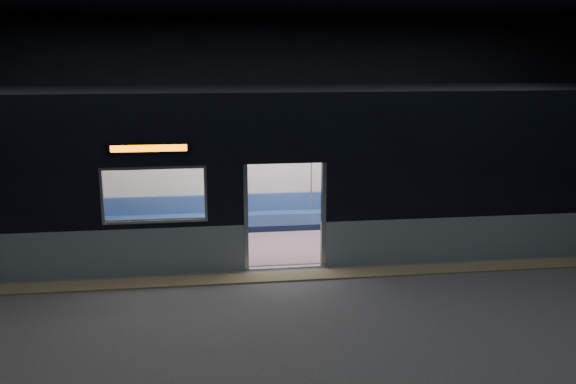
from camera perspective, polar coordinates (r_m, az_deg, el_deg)
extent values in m
cube|color=#47494C|center=(10.86, 0.45, -8.99)|extent=(24.00, 14.00, 0.01)
cube|color=black|center=(17.09, -2.89, 7.61)|extent=(24.00, 0.04, 5.00)
cube|color=black|center=(3.66, 16.60, -12.17)|extent=(24.00, 0.04, 5.00)
cube|color=#8C7F59|center=(11.36, 0.05, -7.88)|extent=(22.80, 0.50, 0.03)
cube|color=gray|center=(12.10, -23.83, -5.53)|extent=(8.30, 0.12, 0.90)
cube|color=gray|center=(13.20, 21.13, -3.82)|extent=(8.30, 0.12, 0.90)
cube|color=black|center=(11.73, -24.53, 1.93)|extent=(8.30, 0.12, 2.30)
cube|color=black|center=(12.86, 21.69, 3.04)|extent=(8.30, 0.12, 2.30)
cube|color=black|center=(11.23, -0.30, 5.62)|extent=(1.40, 0.12, 1.15)
cube|color=#B7BABC|center=(11.46, -3.97, -2.42)|extent=(0.08, 0.14, 2.05)
cube|color=#B7BABC|center=(11.65, 3.32, -2.16)|extent=(0.08, 0.14, 2.05)
cube|color=black|center=(11.13, -12.88, 4.02)|extent=(1.50, 0.04, 0.18)
cube|color=#FF6A00|center=(11.12, -12.89, 4.01)|extent=(1.34, 0.03, 0.12)
cube|color=#BAB4AA|center=(14.21, -1.80, 2.93)|extent=(18.00, 0.12, 3.20)
cube|color=black|center=(12.59, -1.16, 9.36)|extent=(18.00, 3.00, 0.15)
cube|color=gray|center=(13.19, -1.10, -4.91)|extent=(17.76, 2.76, 0.04)
cube|color=#BAB4AA|center=(12.68, -1.14, 5.18)|extent=(17.76, 2.76, 0.10)
cube|color=#2E4985|center=(14.19, -1.63, -2.69)|extent=(11.00, 0.48, 0.41)
cube|color=#2E4985|center=(14.27, -1.72, -0.92)|extent=(11.00, 0.10, 0.40)
cube|color=#735459|center=(12.14, -16.23, -5.88)|extent=(4.40, 0.48, 0.41)
cube|color=#735459|center=(12.90, 14.24, -4.66)|extent=(4.40, 0.48, 0.41)
cylinder|color=silver|center=(11.72, -5.10, -1.37)|extent=(0.04, 0.04, 2.26)
cylinder|color=silver|center=(13.92, -5.55, 0.87)|extent=(0.04, 0.04, 2.26)
cylinder|color=silver|center=(11.95, 4.04, -1.08)|extent=(0.04, 0.04, 2.26)
cylinder|color=silver|center=(14.11, 2.18, 1.08)|extent=(0.04, 0.04, 2.26)
cylinder|color=silver|center=(13.80, -1.65, 4.11)|extent=(11.00, 0.03, 0.03)
cube|color=black|center=(14.18, 5.71, -1.54)|extent=(0.19, 0.51, 0.18)
cube|color=black|center=(14.23, 6.61, -1.50)|extent=(0.19, 0.51, 0.18)
cylinder|color=black|center=(14.03, 5.90, -2.89)|extent=(0.12, 0.12, 0.43)
cylinder|color=black|center=(14.09, 6.81, -2.85)|extent=(0.12, 0.12, 0.43)
cube|color=#C46170|center=(14.40, 5.96, -1.23)|extent=(0.44, 0.24, 0.22)
cylinder|color=#C46170|center=(14.35, 5.96, 0.29)|extent=(0.47, 0.47, 0.57)
sphere|color=tan|center=(14.25, 6.02, 1.86)|extent=(0.23, 0.23, 0.23)
sphere|color=black|center=(14.28, 5.98, 2.07)|extent=(0.24, 0.24, 0.24)
cube|color=black|center=(14.08, 6.08, -0.97)|extent=(0.32, 0.28, 0.15)
cube|color=white|center=(14.60, 7.85, 2.50)|extent=(0.94, 0.03, 0.61)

